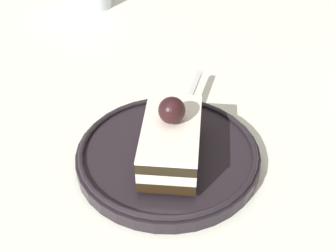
# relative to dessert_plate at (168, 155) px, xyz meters

# --- Properties ---
(ground_plane) EXTENTS (2.40, 2.40, 0.00)m
(ground_plane) POSITION_rel_dessert_plate_xyz_m (-0.02, 0.02, -0.01)
(ground_plane) COLOR silver
(dessert_plate) EXTENTS (0.19, 0.19, 0.02)m
(dessert_plate) POSITION_rel_dessert_plate_xyz_m (0.00, 0.00, 0.00)
(dessert_plate) COLOR black
(dessert_plate) RESTS_ON ground_plane
(cake_slice) EXTENTS (0.10, 0.12, 0.06)m
(cake_slice) POSITION_rel_dessert_plate_xyz_m (0.01, -0.01, 0.03)
(cake_slice) COLOR black
(cake_slice) RESTS_ON dessert_plate
(fork) EXTENTS (0.04, 0.13, 0.00)m
(fork) POSITION_rel_dessert_plate_xyz_m (-0.02, 0.08, 0.01)
(fork) COLOR silver
(fork) RESTS_ON dessert_plate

